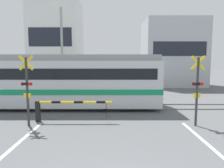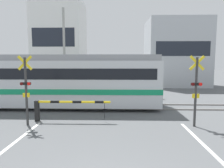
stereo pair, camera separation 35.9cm
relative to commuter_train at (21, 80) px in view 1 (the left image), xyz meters
name	(u,v)px [view 1 (the left image)]	position (x,y,z in m)	size (l,w,h in m)	color
rail_track_near	(112,109)	(5.94, -0.72, -1.78)	(50.00, 0.10, 0.08)	gray
rail_track_far	(112,104)	(5.94, 0.72, -1.78)	(50.00, 0.10, 0.08)	gray
commuter_train	(21,80)	(0.00, 0.00, 0.00)	(17.85, 3.05, 3.40)	silver
crossing_barrier_near	(58,107)	(3.25, -3.23, -1.06)	(3.79, 0.20, 1.04)	black
crossing_barrier_far	(145,89)	(8.64, 3.26, -1.06)	(3.79, 0.20, 1.04)	black
crossing_signal_left	(27,88)	(2.05, -3.89, -0.02)	(0.68, 0.15, 3.26)	#333333
crossing_signal_right	(197,88)	(9.84, -3.89, -0.02)	(0.68, 0.15, 3.26)	#333333
pedestrian	(102,83)	(4.97, 5.50, -0.81)	(0.38, 0.23, 1.74)	brown
building_left_of_street	(57,44)	(-0.99, 12.72, 3.43)	(5.77, 5.93, 10.48)	white
building_right_of_street	(172,54)	(13.57, 12.72, 2.24)	(7.16, 5.93, 8.12)	#B2B7BC
utility_pole_streetside	(62,51)	(1.30, 5.76, 2.15)	(0.22, 0.22, 7.93)	gray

